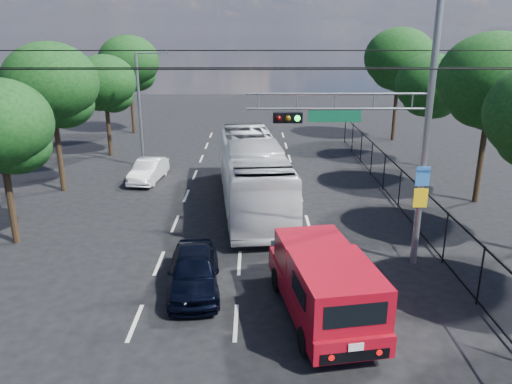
{
  "coord_description": "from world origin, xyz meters",
  "views": [
    {
      "loc": [
        0.53,
        -8.91,
        8.26
      ],
      "look_at": [
        0.62,
        7.96,
        2.8
      ],
      "focal_mm": 35.0,
      "sensor_mm": 36.0,
      "label": 1
    }
  ],
  "objects_px": {
    "white_van": "(148,170)",
    "red_pickup": "(323,283)",
    "white_bus": "(252,173)",
    "navy_hatchback": "(194,271)",
    "signal_mast": "(392,124)"
  },
  "relations": [
    {
      "from": "signal_mast",
      "to": "white_van",
      "type": "distance_m",
      "value": 15.91
    },
    {
      "from": "navy_hatchback",
      "to": "white_bus",
      "type": "height_order",
      "value": "white_bus"
    },
    {
      "from": "navy_hatchback",
      "to": "white_bus",
      "type": "relative_size",
      "value": 0.35
    },
    {
      "from": "red_pickup",
      "to": "white_van",
      "type": "relative_size",
      "value": 1.6
    },
    {
      "from": "white_van",
      "to": "navy_hatchback",
      "type": "bearing_deg",
      "value": -65.28
    },
    {
      "from": "signal_mast",
      "to": "red_pickup",
      "type": "height_order",
      "value": "signal_mast"
    },
    {
      "from": "white_bus",
      "to": "red_pickup",
      "type": "bearing_deg",
      "value": -83.89
    },
    {
      "from": "white_van",
      "to": "red_pickup",
      "type": "bearing_deg",
      "value": -53.68
    },
    {
      "from": "signal_mast",
      "to": "red_pickup",
      "type": "distance_m",
      "value": 6.13
    },
    {
      "from": "red_pickup",
      "to": "signal_mast",
      "type": "bearing_deg",
      "value": 54.13
    },
    {
      "from": "red_pickup",
      "to": "navy_hatchback",
      "type": "xyz_separation_m",
      "value": [
        -4.04,
        1.7,
        -0.47
      ]
    },
    {
      "from": "signal_mast",
      "to": "white_van",
      "type": "xyz_separation_m",
      "value": [
        -10.78,
        10.74,
        -4.61
      ]
    },
    {
      "from": "red_pickup",
      "to": "white_van",
      "type": "bearing_deg",
      "value": 119.25
    },
    {
      "from": "white_bus",
      "to": "white_van",
      "type": "height_order",
      "value": "white_bus"
    },
    {
      "from": "signal_mast",
      "to": "white_bus",
      "type": "xyz_separation_m",
      "value": [
        -4.81,
        6.59,
        -3.6
      ]
    }
  ]
}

